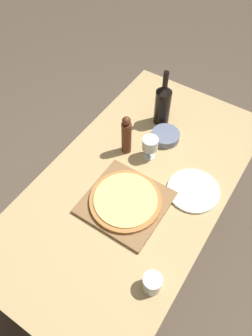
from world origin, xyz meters
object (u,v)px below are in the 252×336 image
wine_bottle (163,104)px  pepper_mill (126,136)px  wine_glass (150,144)px  small_bowl (165,136)px  pizza (126,200)px

wine_bottle → pepper_mill: 0.29m
pepper_mill → wine_glass: pepper_mill is taller
wine_bottle → pepper_mill: bearing=-99.1°
pepper_mill → small_bowl: bearing=54.2°
wine_bottle → small_bowl: bearing=-50.5°
pepper_mill → pizza: bearing=-57.6°
pizza → wine_glass: size_ratio=2.56×
pizza → wine_bottle: bearing=102.9°
pepper_mill → wine_glass: 0.13m
wine_glass → pepper_mill: bearing=-165.8°
pizza → wine_glass: (-0.05, 0.30, 0.06)m
pepper_mill → wine_glass: size_ratio=1.82×
pepper_mill → small_bowl: (0.13, 0.18, -0.09)m
pizza → small_bowl: (-0.04, 0.45, -0.01)m
wine_bottle → wine_glass: wine_bottle is taller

